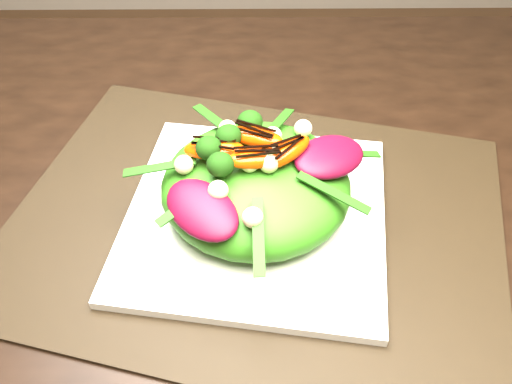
{
  "coord_description": "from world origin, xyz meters",
  "views": [
    {
      "loc": [
        -0.03,
        -0.46,
        1.22
      ],
      "look_at": [
        -0.02,
        -0.04,
        0.8
      ],
      "focal_mm": 38.0,
      "sensor_mm": 36.0,
      "label": 1
    }
  ],
  "objects_px": {
    "salad_bowl": "(256,206)",
    "orange_segment": "(233,151)",
    "dining_table": "(273,205)",
    "plate_base": "(256,215)",
    "placemat": "(256,219)",
    "lettuce_mound": "(256,185)"
  },
  "relations": [
    {
      "from": "dining_table",
      "to": "placemat",
      "type": "xyz_separation_m",
      "value": [
        -0.02,
        -0.04,
        0.02
      ]
    },
    {
      "from": "salad_bowl",
      "to": "lettuce_mound",
      "type": "distance_m",
      "value": 0.03
    },
    {
      "from": "placemat",
      "to": "orange_segment",
      "type": "distance_m",
      "value": 0.1
    },
    {
      "from": "placemat",
      "to": "salad_bowl",
      "type": "distance_m",
      "value": 0.02
    },
    {
      "from": "plate_base",
      "to": "dining_table",
      "type": "bearing_deg",
      "value": 63.29
    },
    {
      "from": "plate_base",
      "to": "orange_segment",
      "type": "height_order",
      "value": "orange_segment"
    },
    {
      "from": "salad_bowl",
      "to": "orange_segment",
      "type": "distance_m",
      "value": 0.08
    },
    {
      "from": "dining_table",
      "to": "placemat",
      "type": "bearing_deg",
      "value": -116.71
    },
    {
      "from": "plate_base",
      "to": "lettuce_mound",
      "type": "relative_size",
      "value": 1.4
    },
    {
      "from": "dining_table",
      "to": "plate_base",
      "type": "height_order",
      "value": "dining_table"
    },
    {
      "from": "plate_base",
      "to": "orange_segment",
      "type": "xyz_separation_m",
      "value": [
        -0.02,
        0.01,
        0.09
      ]
    },
    {
      "from": "placemat",
      "to": "plate_base",
      "type": "xyz_separation_m",
      "value": [
        -0.0,
        -0.0,
        0.01
      ]
    },
    {
      "from": "salad_bowl",
      "to": "orange_segment",
      "type": "height_order",
      "value": "orange_segment"
    },
    {
      "from": "plate_base",
      "to": "lettuce_mound",
      "type": "xyz_separation_m",
      "value": [
        0.0,
        0.0,
        0.05
      ]
    },
    {
      "from": "placemat",
      "to": "lettuce_mound",
      "type": "relative_size",
      "value": 2.68
    },
    {
      "from": "plate_base",
      "to": "salad_bowl",
      "type": "relative_size",
      "value": 1.33
    },
    {
      "from": "orange_segment",
      "to": "dining_table",
      "type": "bearing_deg",
      "value": 40.29
    },
    {
      "from": "dining_table",
      "to": "plate_base",
      "type": "distance_m",
      "value": 0.06
    },
    {
      "from": "placemat",
      "to": "orange_segment",
      "type": "xyz_separation_m",
      "value": [
        -0.02,
        0.01,
        0.1
      ]
    },
    {
      "from": "plate_base",
      "to": "salad_bowl",
      "type": "height_order",
      "value": "salad_bowl"
    },
    {
      "from": "salad_bowl",
      "to": "lettuce_mound",
      "type": "xyz_separation_m",
      "value": [
        -0.0,
        0.0,
        0.03
      ]
    },
    {
      "from": "placemat",
      "to": "plate_base",
      "type": "bearing_deg",
      "value": -153.43
    }
  ]
}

